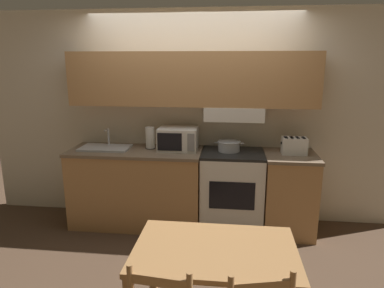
{
  "coord_description": "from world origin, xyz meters",
  "views": [
    {
      "loc": [
        0.46,
        -4.11,
        1.96
      ],
      "look_at": [
        0.05,
        -0.56,
        1.09
      ],
      "focal_mm": 32.0,
      "sensor_mm": 36.0,
      "label": 1
    }
  ],
  "objects_px": {
    "paper_towel_roll": "(150,138)",
    "dining_table": "(215,262)",
    "toaster": "(294,146)",
    "cooking_pot": "(229,146)",
    "microwave": "(178,138)",
    "sink_basin": "(105,147)",
    "stove_range": "(232,190)"
  },
  "relations": [
    {
      "from": "stove_range",
      "to": "toaster",
      "type": "distance_m",
      "value": 0.88
    },
    {
      "from": "microwave",
      "to": "dining_table",
      "type": "distance_m",
      "value": 1.94
    },
    {
      "from": "cooking_pot",
      "to": "dining_table",
      "type": "bearing_deg",
      "value": -92.21
    },
    {
      "from": "paper_towel_roll",
      "to": "dining_table",
      "type": "relative_size",
      "value": 0.23
    },
    {
      "from": "stove_range",
      "to": "cooking_pot",
      "type": "height_order",
      "value": "cooking_pot"
    },
    {
      "from": "cooking_pot",
      "to": "microwave",
      "type": "distance_m",
      "value": 0.6
    },
    {
      "from": "microwave",
      "to": "sink_basin",
      "type": "xyz_separation_m",
      "value": [
        -0.87,
        -0.08,
        -0.11
      ]
    },
    {
      "from": "paper_towel_roll",
      "to": "dining_table",
      "type": "height_order",
      "value": "paper_towel_roll"
    },
    {
      "from": "microwave",
      "to": "toaster",
      "type": "height_order",
      "value": "microwave"
    },
    {
      "from": "toaster",
      "to": "sink_basin",
      "type": "height_order",
      "value": "sink_basin"
    },
    {
      "from": "cooking_pot",
      "to": "dining_table",
      "type": "distance_m",
      "value": 1.84
    },
    {
      "from": "paper_towel_roll",
      "to": "dining_table",
      "type": "xyz_separation_m",
      "value": [
        0.87,
        -1.82,
        -0.43
      ]
    },
    {
      "from": "cooking_pot",
      "to": "microwave",
      "type": "bearing_deg",
      "value": 178.6
    },
    {
      "from": "sink_basin",
      "to": "toaster",
      "type": "bearing_deg",
      "value": 0.54
    },
    {
      "from": "toaster",
      "to": "sink_basin",
      "type": "bearing_deg",
      "value": -179.46
    },
    {
      "from": "dining_table",
      "to": "microwave",
      "type": "bearing_deg",
      "value": 106.19
    },
    {
      "from": "microwave",
      "to": "stove_range",
      "type": "bearing_deg",
      "value": -5.95
    },
    {
      "from": "cooking_pot",
      "to": "sink_basin",
      "type": "bearing_deg",
      "value": -177.33
    },
    {
      "from": "toaster",
      "to": "dining_table",
      "type": "height_order",
      "value": "toaster"
    },
    {
      "from": "cooking_pot",
      "to": "stove_range",
      "type": "bearing_deg",
      "value": -48.47
    },
    {
      "from": "stove_range",
      "to": "microwave",
      "type": "distance_m",
      "value": 0.88
    },
    {
      "from": "cooking_pot",
      "to": "dining_table",
      "type": "height_order",
      "value": "cooking_pot"
    },
    {
      "from": "toaster",
      "to": "dining_table",
      "type": "xyz_separation_m",
      "value": [
        -0.8,
        -1.75,
        -0.4
      ]
    },
    {
      "from": "toaster",
      "to": "paper_towel_roll",
      "type": "xyz_separation_m",
      "value": [
        -1.66,
        0.07,
        0.03
      ]
    },
    {
      "from": "sink_basin",
      "to": "dining_table",
      "type": "distance_m",
      "value": 2.25
    },
    {
      "from": "cooking_pot",
      "to": "paper_towel_roll",
      "type": "bearing_deg",
      "value": 178.72
    },
    {
      "from": "microwave",
      "to": "cooking_pot",
      "type": "bearing_deg",
      "value": -1.4
    },
    {
      "from": "paper_towel_roll",
      "to": "microwave",
      "type": "bearing_deg",
      "value": -1.06
    },
    {
      "from": "stove_range",
      "to": "dining_table",
      "type": "xyz_separation_m",
      "value": [
        -0.12,
        -1.75,
        0.16
      ]
    },
    {
      "from": "cooking_pot",
      "to": "paper_towel_roll",
      "type": "height_order",
      "value": "paper_towel_roll"
    },
    {
      "from": "cooking_pot",
      "to": "paper_towel_roll",
      "type": "relative_size",
      "value": 1.34
    },
    {
      "from": "microwave",
      "to": "dining_table",
      "type": "height_order",
      "value": "microwave"
    }
  ]
}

